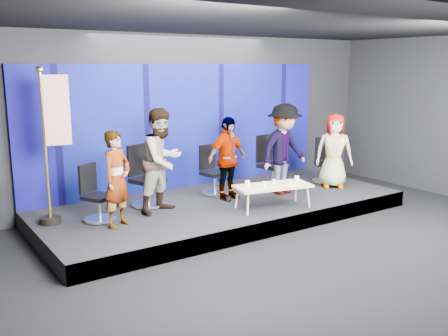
{
  "coord_description": "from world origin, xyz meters",
  "views": [
    {
      "loc": [
        -5.21,
        -5.23,
        2.87
      ],
      "look_at": [
        -0.05,
        2.4,
        0.97
      ],
      "focal_mm": 40.0,
      "sensor_mm": 36.0,
      "label": 1
    }
  ],
  "objects": [
    {
      "name": "panelist_c",
      "position": [
        0.14,
        2.58,
        1.11
      ],
      "size": [
        1.0,
        0.55,
        1.61
      ],
      "primitive_type": "imported",
      "rotation": [
        0.0,
        0.0,
        0.17
      ],
      "color": "black",
      "rests_on": "riser"
    },
    {
      "name": "mug_c",
      "position": [
        0.54,
        1.64,
        0.77
      ],
      "size": [
        0.07,
        0.07,
        0.08
      ],
      "primitive_type": "cylinder",
      "color": "silver",
      "rests_on": "coffee_table"
    },
    {
      "name": "mug_b",
      "position": [
        0.24,
        1.55,
        0.78
      ],
      "size": [
        0.09,
        0.09,
        0.1
      ],
      "primitive_type": "cylinder",
      "color": "silver",
      "rests_on": "coffee_table"
    },
    {
      "name": "mug_d",
      "position": [
        0.78,
        1.47,
        0.78
      ],
      "size": [
        0.07,
        0.07,
        0.09
      ],
      "primitive_type": "cylinder",
      "color": "silver",
      "rests_on": "coffee_table"
    },
    {
      "name": "panelist_a",
      "position": [
        -2.27,
        2.19,
        1.08
      ],
      "size": [
        0.68,
        0.61,
        1.57
      ],
      "primitive_type": "imported",
      "rotation": [
        0.0,
        0.0,
        0.51
      ],
      "color": "black",
      "rests_on": "riser"
    },
    {
      "name": "chair_a",
      "position": [
        -2.46,
        2.65,
        0.62
      ],
      "size": [
        0.74,
        0.74,
        0.97
      ],
      "rotation": [
        0.0,
        0.0,
        0.51
      ],
      "color": "silver",
      "rests_on": "riser"
    },
    {
      "name": "mug_e",
      "position": [
        1.05,
        1.58,
        0.78
      ],
      "size": [
        0.09,
        0.09,
        0.1
      ],
      "primitive_type": "cylinder",
      "color": "silver",
      "rests_on": "coffee_table"
    },
    {
      "name": "chair_c",
      "position": [
        0.14,
        3.08,
        0.63
      ],
      "size": [
        0.65,
        0.65,
        1.0
      ],
      "rotation": [
        0.0,
        0.0,
        0.17
      ],
      "color": "silver",
      "rests_on": "riser"
    },
    {
      "name": "flag_stand",
      "position": [
        -3.04,
        2.91,
        1.66
      ],
      "size": [
        0.58,
        0.34,
        2.57
      ],
      "rotation": [
        0.0,
        0.0,
        -0.18
      ],
      "color": "black",
      "rests_on": "riser"
    },
    {
      "name": "panelist_e",
      "position": [
        2.57,
        2.11,
        1.09
      ],
      "size": [
        0.92,
        0.86,
        1.58
      ],
      "primitive_type": "imported",
      "rotation": [
        0.0,
        0.0,
        -0.63
      ],
      "color": "black",
      "rests_on": "riser"
    },
    {
      "name": "panelist_b",
      "position": [
        -1.28,
        2.53,
        1.22
      ],
      "size": [
        1.08,
        0.97,
        1.85
      ],
      "primitive_type": "imported",
      "rotation": [
        0.0,
        0.0,
        0.35
      ],
      "color": "black",
      "rests_on": "riser"
    },
    {
      "name": "panelist_d",
      "position": [
        1.33,
        2.3,
        1.21
      ],
      "size": [
        1.27,
        0.84,
        1.83
      ],
      "primitive_type": "imported",
      "rotation": [
        0.0,
        0.0,
        0.15
      ],
      "color": "black",
      "rests_on": "riser"
    },
    {
      "name": "chair_e",
      "position": [
        2.77,
        2.57,
        0.62
      ],
      "size": [
        0.77,
        0.77,
        0.98
      ],
      "rotation": [
        0.0,
        0.0,
        -0.63
      ],
      "color": "silver",
      "rests_on": "riser"
    },
    {
      "name": "mug_a",
      "position": [
        0.02,
        1.76,
        0.79
      ],
      "size": [
        0.09,
        0.09,
        0.11
      ],
      "primitive_type": "cylinder",
      "color": "silver",
      "rests_on": "coffee_table"
    },
    {
      "name": "chair_d",
      "position": [
        1.41,
        2.8,
        0.67
      ],
      "size": [
        0.72,
        0.72,
        1.13
      ],
      "rotation": [
        0.0,
        0.0,
        0.15
      ],
      "color": "silver",
      "rests_on": "riser"
    },
    {
      "name": "backdrop",
      "position": [
        0.0,
        3.95,
        1.6
      ],
      "size": [
        7.0,
        0.08,
        2.6
      ],
      "primitive_type": "cube",
      "color": "#0C0864",
      "rests_on": "riser"
    },
    {
      "name": "chair_b",
      "position": [
        -1.38,
        3.03,
        0.67
      ],
      "size": [
        0.82,
        0.82,
        1.14
      ],
      "rotation": [
        0.0,
        0.0,
        0.35
      ],
      "color": "silver",
      "rests_on": "riser"
    },
    {
      "name": "ground",
      "position": [
        0.0,
        0.0,
        0.0
      ],
      "size": [
        10.0,
        10.0,
        0.0
      ],
      "primitive_type": "plane",
      "color": "black",
      "rests_on": "ground"
    },
    {
      "name": "riser",
      "position": [
        0.0,
        2.5,
        0.15
      ],
      "size": [
        7.0,
        3.0,
        0.3
      ],
      "primitive_type": "cube",
      "color": "black",
      "rests_on": "ground"
    },
    {
      "name": "coffee_table",
      "position": [
        0.48,
        1.59,
        0.7
      ],
      "size": [
        1.49,
        0.86,
        0.43
      ],
      "rotation": [
        0.0,
        0.0,
        -0.2
      ],
      "color": "#A4825F",
      "rests_on": "riser"
    },
    {
      "name": "room_walls",
      "position": [
        0.0,
        0.0,
        2.43
      ],
      "size": [
        10.02,
        8.02,
        3.51
      ],
      "color": "black",
      "rests_on": "ground"
    }
  ]
}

